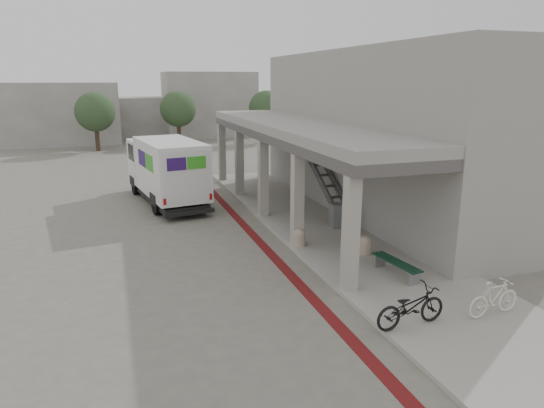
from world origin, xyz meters
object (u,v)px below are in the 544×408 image
object	(u,v)px
bicycle_black	(411,307)
bicycle_cream	(494,298)
fedex_truck	(166,169)
utility_cabinet	(336,215)
bench	(396,265)

from	to	relation	value
bicycle_black	bicycle_cream	distance (m)	2.26
fedex_truck	utility_cabinet	size ratio (longest dim) A/B	7.92
fedex_truck	bench	size ratio (longest dim) A/B	3.95
utility_cabinet	bicycle_black	xyz separation A→B (m)	(-1.80, -7.77, 0.02)
bench	bicycle_black	size ratio (longest dim) A/B	1.01
bench	fedex_truck	bearing A→B (deg)	107.41
fedex_truck	bicycle_cream	world-z (taller)	fedex_truck
bench	bicycle_cream	bearing A→B (deg)	-81.02
fedex_truck	bench	bearing A→B (deg)	-73.85
fedex_truck	utility_cabinet	bearing A→B (deg)	-57.25
bicycle_black	fedex_truck	bearing A→B (deg)	11.10
fedex_truck	bench	xyz separation A→B (m)	(5.40, -11.56, -1.21)
bicycle_black	bicycle_cream	world-z (taller)	bicycle_black
fedex_truck	bicycle_cream	size ratio (longest dim) A/B	4.84
bench	utility_cabinet	distance (m)	5.03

